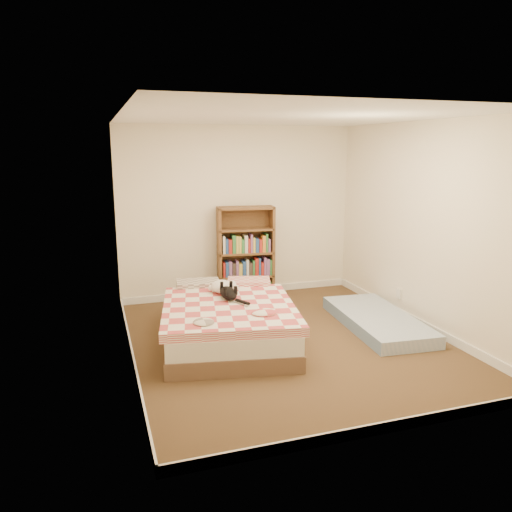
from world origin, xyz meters
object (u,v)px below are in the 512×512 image
object	(u,v)px
bed	(228,320)
white_dog	(223,287)
bookshelf	(245,264)
black_cat	(228,292)
floor_mattress	(377,320)

from	to	relation	value
bed	white_dog	xyz separation A→B (m)	(0.04, 0.32, 0.31)
bed	bookshelf	bearing A→B (deg)	76.53
black_cat	white_dog	xyz separation A→B (m)	(0.00, 0.22, 0.01)
black_cat	bookshelf	bearing A→B (deg)	67.75
bed	floor_mattress	distance (m)	1.90
bookshelf	black_cat	distance (m)	1.55
bed	bookshelf	distance (m)	1.68
floor_mattress	white_dog	world-z (taller)	white_dog
bookshelf	bed	bearing A→B (deg)	-107.67
black_cat	white_dog	distance (m)	0.22
bed	black_cat	bearing A→B (deg)	82.37
floor_mattress	bookshelf	bearing A→B (deg)	130.41
bed	white_dog	world-z (taller)	white_dog
bed	white_dog	distance (m)	0.45
floor_mattress	black_cat	xyz separation A→B (m)	(-1.85, 0.27, 0.46)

